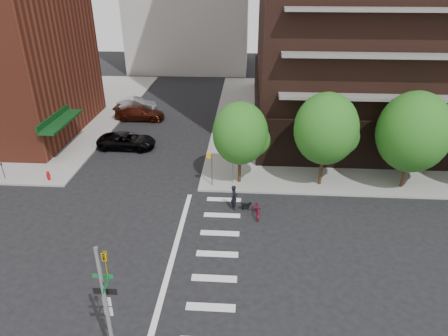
% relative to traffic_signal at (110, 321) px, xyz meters
% --- Properties ---
extents(ground, '(120.00, 120.00, 0.00)m').
position_rel_traffic_signal_xyz_m(ground, '(0.47, 7.49, -2.70)').
color(ground, black).
rests_on(ground, ground).
extents(sidewalk_ne, '(39.00, 33.00, 0.15)m').
position_rel_traffic_signal_xyz_m(sidewalk_ne, '(20.97, 30.99, -2.62)').
color(sidewalk_ne, gray).
rests_on(sidewalk_ne, ground).
extents(crosswalk, '(3.85, 13.00, 0.01)m').
position_rel_traffic_signal_xyz_m(crosswalk, '(2.68, 7.49, -2.69)').
color(crosswalk, silver).
rests_on(crosswalk, ground).
extents(tree_a, '(4.00, 4.00, 5.90)m').
position_rel_traffic_signal_xyz_m(tree_a, '(4.47, 15.99, 1.35)').
color(tree_a, '#301E11').
rests_on(tree_a, sidewalk_ne).
extents(tree_b, '(4.50, 4.50, 6.65)m').
position_rel_traffic_signal_xyz_m(tree_b, '(10.47, 15.99, 1.85)').
color(tree_b, '#301E11').
rests_on(tree_b, sidewalk_ne).
extents(tree_c, '(5.00, 5.00, 6.80)m').
position_rel_traffic_signal_xyz_m(tree_c, '(16.47, 15.99, 1.75)').
color(tree_c, '#301E11').
rests_on(tree_c, sidewalk_ne).
extents(traffic_signal, '(0.90, 0.75, 6.00)m').
position_rel_traffic_signal_xyz_m(traffic_signal, '(0.00, 0.00, 0.00)').
color(traffic_signal, slate).
rests_on(traffic_signal, sidewalk_s).
extents(pedestrian_signal, '(2.18, 0.67, 2.60)m').
position_rel_traffic_signal_xyz_m(pedestrian_signal, '(2.79, 15.42, -0.84)').
color(pedestrian_signal, slate).
rests_on(pedestrian_signal, sidewalk_ne).
extents(fire_hydrant, '(0.24, 0.24, 0.73)m').
position_rel_traffic_signal_xyz_m(fire_hydrant, '(-10.03, 15.29, -2.15)').
color(fire_hydrant, '#A50C0C').
rests_on(fire_hydrant, sidewalk_nw).
extents(parking_meter, '(0.10, 0.08, 1.32)m').
position_rel_traffic_signal_xyz_m(parking_meter, '(-13.53, 15.29, -1.74)').
color(parking_meter, black).
rests_on(parking_meter, sidewalk_nw).
extents(parked_car_black, '(2.52, 5.19, 1.42)m').
position_rel_traffic_signal_xyz_m(parked_car_black, '(-5.83, 21.90, -1.99)').
color(parked_car_black, black).
rests_on(parked_car_black, ground).
extents(parked_car_maroon, '(2.19, 5.26, 1.52)m').
position_rel_traffic_signal_xyz_m(parked_car_maroon, '(-6.59, 29.38, -1.94)').
color(parked_car_maroon, '#40150B').
rests_on(parked_car_maroon, ground).
extents(parked_car_silver, '(1.91, 4.45, 1.43)m').
position_rel_traffic_signal_xyz_m(parked_car_silver, '(-7.73, 32.59, -1.99)').
color(parked_car_silver, '#A7A8AF').
rests_on(parked_car_silver, ground).
extents(scooter, '(0.79, 1.88, 0.96)m').
position_rel_traffic_signal_xyz_m(scooter, '(5.78, 11.62, -2.22)').
color(scooter, maroon).
rests_on(scooter, ground).
extents(dog_walker, '(0.73, 0.58, 1.77)m').
position_rel_traffic_signal_xyz_m(dog_walker, '(4.22, 12.40, -1.81)').
color(dog_walker, black).
rests_on(dog_walker, ground).
extents(dog, '(0.67, 0.19, 0.57)m').
position_rel_traffic_signal_xyz_m(dog, '(5.04, 12.29, -2.34)').
color(dog, black).
rests_on(dog, ground).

